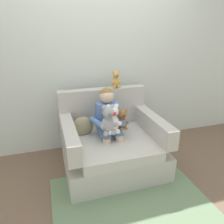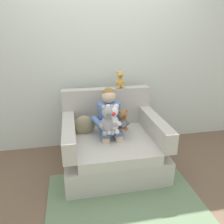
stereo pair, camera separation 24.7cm
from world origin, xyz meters
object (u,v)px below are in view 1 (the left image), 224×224
at_px(plush_white, 113,120).
at_px(plush_grey, 108,121).
at_px(plush_honey_on_backrest, 116,80).
at_px(seated_child, 109,119).
at_px(throw_pillow, 83,127).
at_px(armchair, 111,145).
at_px(plush_brown, 122,120).

bearing_deg(plush_white, plush_grey, -157.90).
bearing_deg(plush_grey, plush_honey_on_backrest, 86.10).
bearing_deg(seated_child, throw_pillow, 159.37).
xyz_separation_m(armchair, plush_honey_on_backrest, (0.18, 0.39, 0.73)).
bearing_deg(armchair, seated_child, 111.89).
relative_size(seated_child, plush_white, 2.38).
distance_m(plush_brown, plush_honey_on_backrest, 0.60).
height_order(seated_child, plush_grey, seated_child).
bearing_deg(plush_white, armchair, 82.96).
bearing_deg(armchair, plush_white, -100.12).
bearing_deg(plush_white, seated_child, 92.44).
height_order(armchair, seated_child, seated_child).
relative_size(plush_honey_on_backrest, throw_pillow, 0.87).
xyz_separation_m(armchair, seated_child, (-0.02, 0.05, 0.34)).
xyz_separation_m(seated_child, plush_honey_on_backrest, (0.20, 0.34, 0.39)).
relative_size(plush_brown, plush_honey_on_backrest, 1.13).
bearing_deg(seated_child, plush_white, -92.96).
bearing_deg(throw_pillow, plush_honey_on_backrest, 25.21).
distance_m(plush_white, throw_pillow, 0.44).
relative_size(plush_grey, plush_white, 1.01).
distance_m(plush_grey, plush_brown, 0.21).
distance_m(plush_white, plush_honey_on_backrest, 0.65).
relative_size(seated_child, plush_honey_on_backrest, 3.65).
height_order(armchair, plush_brown, armchair).
height_order(seated_child, throw_pillow, seated_child).
bearing_deg(plush_honey_on_backrest, seated_child, -123.67).
relative_size(armchair, plush_grey, 3.36).
xyz_separation_m(plush_brown, plush_honey_on_backrest, (0.07, 0.47, 0.38)).
height_order(plush_brown, throw_pillow, plush_brown).
xyz_separation_m(armchair, plush_white, (-0.02, -0.12, 0.40)).
bearing_deg(plush_white, plush_honey_on_backrest, 71.34).
relative_size(seated_child, plush_brown, 3.24).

